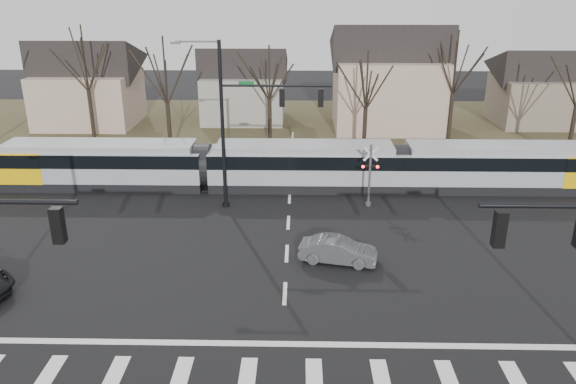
{
  "coord_description": "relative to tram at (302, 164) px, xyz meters",
  "views": [
    {
      "loc": [
        0.59,
        -20.24,
        13.31
      ],
      "look_at": [
        0.0,
        9.0,
        2.3
      ],
      "focal_mm": 35.0,
      "sensor_mm": 36.0,
      "label": 1
    }
  ],
  "objects": [
    {
      "name": "sedan",
      "position": [
        1.81,
        -10.88,
        -1.06
      ],
      "size": [
        2.9,
        4.42,
        1.28
      ],
      "primitive_type": "imported",
      "rotation": [
        0.0,
        0.0,
        1.37
      ],
      "color": "#4A4C51",
      "rests_on": "ground"
    },
    {
      "name": "house_a",
      "position": [
        -20.79,
        18.0,
        2.76
      ],
      "size": [
        9.72,
        8.64,
        8.6
      ],
      "color": "tan",
      "rests_on": "ground"
    },
    {
      "name": "house_c",
      "position": [
        8.21,
        17.0,
        3.53
      ],
      "size": [
        10.8,
        8.64,
        10.1
      ],
      "color": "tan",
      "rests_on": "ground"
    },
    {
      "name": "rail_pair",
      "position": [
        -0.79,
        -0.2,
        -1.67
      ],
      "size": [
        90.0,
        1.52,
        0.06
      ],
      "color": "#59595E",
      "rests_on": "ground"
    },
    {
      "name": "house_b",
      "position": [
        -5.79,
        20.0,
        2.27
      ],
      "size": [
        8.64,
        7.56,
        7.65
      ],
      "color": "gray",
      "rests_on": "ground"
    },
    {
      "name": "grass_verge",
      "position": [
        -0.79,
        16.0,
        -1.69
      ],
      "size": [
        140.0,
        28.0,
        0.01
      ],
      "primitive_type": "cube",
      "color": "#38331E",
      "rests_on": "ground"
    },
    {
      "name": "stop_line",
      "position": [
        -0.79,
        -17.8,
        -1.69
      ],
      "size": [
        28.0,
        0.35,
        0.01
      ],
      "primitive_type": "cube",
      "color": "silver",
      "rests_on": "ground"
    },
    {
      "name": "signal_pole_far",
      "position": [
        -3.19,
        -3.5,
        4.0
      ],
      "size": [
        9.28,
        0.44,
        10.2
      ],
      "color": "black",
      "rests_on": "ground"
    },
    {
      "name": "house_d",
      "position": [
        23.21,
        19.0,
        2.27
      ],
      "size": [
        8.64,
        7.56,
        7.65
      ],
      "color": "#6C5F4F",
      "rests_on": "ground"
    },
    {
      "name": "rail_crossing_signal",
      "position": [
        4.21,
        -3.21,
        0.19
      ],
      "size": [
        1.08,
        0.36,
        4.0
      ],
      "color": "#59595B",
      "rests_on": "ground"
    },
    {
      "name": "ground",
      "position": [
        -0.79,
        -16.0,
        -1.7
      ],
      "size": [
        140.0,
        140.0,
        0.0
      ],
      "primitive_type": "plane",
      "color": "black"
    },
    {
      "name": "tree_row",
      "position": [
        1.21,
        10.0,
        3.3
      ],
      "size": [
        59.2,
        7.2,
        10.0
      ],
      "color": "black",
      "rests_on": "ground"
    },
    {
      "name": "lane_dashes",
      "position": [
        -0.79,
        -0.0,
        -1.69
      ],
      "size": [
        0.18,
        30.0,
        0.01
      ],
      "color": "silver",
      "rests_on": "ground"
    },
    {
      "name": "tram",
      "position": [
        0.0,
        0.0,
        0.0
      ],
      "size": [
        41.12,
        3.05,
        3.12
      ],
      "color": "gray",
      "rests_on": "ground"
    },
    {
      "name": "crosswalk",
      "position": [
        -0.79,
        -20.0,
        -1.69
      ],
      "size": [
        27.0,
        2.6,
        0.01
      ],
      "color": "silver",
      "rests_on": "ground"
    }
  ]
}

